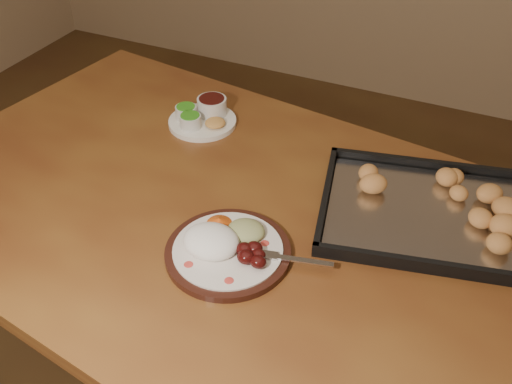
% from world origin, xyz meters
% --- Properties ---
extents(ground, '(4.00, 4.00, 0.00)m').
position_xyz_m(ground, '(0.00, 0.00, 0.00)').
color(ground, '#543D1C').
rests_on(ground, ground).
extents(dining_table, '(1.62, 1.11, 0.75)m').
position_xyz_m(dining_table, '(0.18, 0.00, 0.65)').
color(dining_table, brown).
rests_on(dining_table, ground).
extents(dinner_plate, '(0.32, 0.24, 0.06)m').
position_xyz_m(dinner_plate, '(0.23, -0.12, 0.77)').
color(dinner_plate, black).
rests_on(dinner_plate, dining_table).
extents(condiment_saucer, '(0.17, 0.17, 0.06)m').
position_xyz_m(condiment_saucer, '(-0.04, 0.28, 0.77)').
color(condiment_saucer, white).
rests_on(condiment_saucer, dining_table).
extents(baking_tray, '(0.52, 0.43, 0.05)m').
position_xyz_m(baking_tray, '(0.57, 0.16, 0.77)').
color(baking_tray, black).
rests_on(baking_tray, dining_table).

